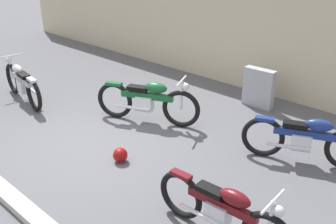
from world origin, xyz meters
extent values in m
plane|color=#56565B|center=(0.00, 0.00, 0.00)|extent=(40.00, 40.00, 0.00)
cube|color=beige|center=(0.00, 4.41, 1.35)|extent=(18.00, 0.30, 2.69)
cube|color=#9E9EA3|center=(1.20, 3.52, 0.43)|extent=(0.70, 0.22, 0.86)
sphere|color=maroon|center=(0.77, -0.10, 0.12)|extent=(0.25, 0.25, 0.25)
torus|color=black|center=(-3.51, 0.22, 0.36)|extent=(0.73, 0.20, 0.73)
torus|color=black|center=(-2.18, 0.02, 0.36)|extent=(0.73, 0.20, 0.73)
cube|color=silver|center=(-2.79, 0.11, 0.38)|extent=(0.35, 0.25, 0.28)
cube|color=#ADADB2|center=(-2.84, 0.12, 0.54)|extent=(1.03, 0.25, 0.12)
ellipsoid|color=#ADADB2|center=(-3.02, 0.15, 0.72)|extent=(0.46, 0.26, 0.20)
cube|color=black|center=(-2.66, 0.09, 0.67)|extent=(0.42, 0.24, 0.08)
cube|color=#ADADB2|center=(-2.18, 0.02, 0.70)|extent=(0.33, 0.17, 0.06)
cylinder|color=silver|center=(-3.51, 0.22, 0.64)|extent=(0.06, 0.06, 0.55)
cylinder|color=silver|center=(-3.51, 0.22, 0.91)|extent=(0.12, 0.58, 0.04)
sphere|color=silver|center=(-3.59, 0.23, 0.81)|extent=(0.14, 0.14, 0.14)
cylinder|color=silver|center=(-2.58, 0.20, 0.31)|extent=(0.70, 0.16, 0.06)
torus|color=black|center=(2.40, 1.68, 0.36)|extent=(0.70, 0.38, 0.72)
cube|color=silver|center=(2.96, 1.93, 0.38)|extent=(0.37, 0.31, 0.28)
cube|color=navy|center=(3.01, 1.95, 0.54)|extent=(0.97, 0.50, 0.12)
ellipsoid|color=navy|center=(3.17, 2.03, 0.72)|extent=(0.48, 0.36, 0.20)
cube|color=black|center=(2.84, 1.88, 0.67)|extent=(0.43, 0.32, 0.08)
cube|color=navy|center=(2.40, 1.68, 0.70)|extent=(0.34, 0.24, 0.06)
cylinder|color=silver|center=(2.83, 1.74, 0.31)|extent=(0.66, 0.34, 0.06)
torus|color=black|center=(0.64, 1.58, 0.38)|extent=(0.74, 0.41, 0.77)
torus|color=black|center=(-0.65, 0.98, 0.38)|extent=(0.74, 0.41, 0.77)
cube|color=silver|center=(-0.05, 1.26, 0.41)|extent=(0.39, 0.33, 0.29)
cube|color=#145128|center=(0.00, 1.28, 0.57)|extent=(1.02, 0.55, 0.13)
ellipsoid|color=#145128|center=(0.17, 1.36, 0.76)|extent=(0.51, 0.39, 0.21)
cube|color=black|center=(-0.17, 1.20, 0.71)|extent=(0.46, 0.35, 0.08)
cube|color=#145128|center=(-0.65, 0.98, 0.74)|extent=(0.36, 0.26, 0.06)
cylinder|color=silver|center=(0.64, 1.58, 0.67)|extent=(0.06, 0.06, 0.58)
cylinder|color=silver|center=(0.64, 1.58, 0.96)|extent=(0.29, 0.57, 0.04)
sphere|color=silver|center=(0.72, 1.61, 0.86)|extent=(0.15, 0.15, 0.15)
cylinder|color=silver|center=(-0.19, 1.06, 0.33)|extent=(0.70, 0.37, 0.06)
torus|color=black|center=(2.43, -0.47, 0.34)|extent=(0.69, 0.12, 0.68)
cube|color=silver|center=(3.01, -0.44, 0.36)|extent=(0.31, 0.20, 0.26)
cube|color=#590F14|center=(3.06, -0.43, 0.51)|extent=(0.96, 0.14, 0.11)
ellipsoid|color=#590F14|center=(3.23, -0.43, 0.68)|extent=(0.42, 0.21, 0.19)
cube|color=black|center=(2.89, -0.44, 0.63)|extent=(0.38, 0.19, 0.07)
cube|color=#590F14|center=(2.43, -0.47, 0.66)|extent=(0.30, 0.13, 0.06)
cylinder|color=silver|center=(3.69, -0.40, 0.60)|extent=(0.05, 0.05, 0.51)
cylinder|color=silver|center=(3.69, -0.40, 0.85)|extent=(0.06, 0.54, 0.03)
sphere|color=silver|center=(3.76, -0.40, 0.76)|extent=(0.13, 0.13, 0.13)
cylinder|color=silver|center=(2.83, -0.56, 0.29)|extent=(0.66, 0.09, 0.06)
camera|label=1|loc=(5.19, -3.68, 3.46)|focal=41.62mm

